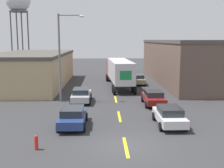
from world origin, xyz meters
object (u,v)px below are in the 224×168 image
Objects in this scene: semi_truck at (119,70)px; fire_hydrant at (36,143)px; parked_car_left_near at (73,116)px; street_lamp at (62,52)px; parked_car_right_near at (169,116)px; parked_car_right_far at (138,79)px; parked_car_right_mid at (154,97)px; water_tower at (18,1)px; parked_car_left_far at (81,95)px.

semi_truck is 15.49× the size of fire_hydrant.
street_lamp is (-1.86, 8.45, 4.38)m from parked_car_left_near.
street_lamp is (-9.07, 8.44, 4.38)m from parked_car_right_near.
parked_car_left_near is 20.84m from parked_car_right_far.
parked_car_right_far is at bearing 50.73° from street_lamp.
parked_car_right_near is 4.90× the size of fire_hydrant.
semi_truck is at bearing 98.86° from parked_car_right_near.
street_lamp is at bearing 90.93° from fire_hydrant.
fire_hydrant is (0.21, -12.91, -4.69)m from street_lamp.
street_lamp is 10.04× the size of fire_hydrant.
water_tower is at bearing 122.23° from parked_car_right_mid.
parked_car_right_near is 9.93m from fire_hydrant.
parked_car_right_far is 25.59m from fire_hydrant.
water_tower reaches higher than street_lamp.
parked_car_right_near is at bearing 26.78° from fire_hydrant.
fire_hydrant is at bearing -108.61° from semi_truck.
fire_hydrant is at bearing -110.26° from parked_car_right_far.
parked_car_right_far is at bearing 90.00° from parked_car_right_near.
street_lamp is (-9.07, -11.10, 4.38)m from parked_car_right_far.
semi_truck reaches higher than parked_car_right_mid.
street_lamp is at bearing -129.27° from parked_car_right_far.
parked_car_right_far is (2.80, 1.56, -1.48)m from semi_truck.
semi_truck is 18.25m from parked_car_right_near.
parked_car_left_near is (-4.40, -17.99, -1.48)m from semi_truck.
parked_car_right_mid is 0.49× the size of street_lamp.
semi_truck is 0.78× the size of water_tower.
fire_hydrant is (-1.65, -12.63, -0.31)m from parked_car_left_far.
street_lamp reaches higher than parked_car_right_far.
parked_car_right_mid is at bearing -11.10° from street_lamp.
parked_car_left_far is 0.49× the size of street_lamp.
parked_car_left_near is 1.00× the size of parked_car_right_far.
parked_car_right_far is at bearing -46.10° from water_tower.
semi_truck is 3.16× the size of parked_car_right_far.
fire_hydrant is (14.68, -48.47, -14.26)m from water_tower.
fire_hydrant is (-8.86, -24.01, -0.31)m from parked_car_right_far.
parked_car_right_mid is at bearing 90.00° from parked_car_right_near.
parked_car_left_near is 0.25× the size of water_tower.
water_tower is at bearing 106.85° from fire_hydrant.
parked_car_left_far is 8.17m from parked_car_left_near.
water_tower is (-23.54, 24.46, 13.95)m from parked_car_right_far.
parked_car_right_near is 13.14m from street_lamp.
semi_truck is 3.16× the size of parked_car_left_far.
parked_car_left_far is at bearing 131.46° from parked_car_right_near.
parked_car_left_far is 1.00× the size of parked_car_right_far.
parked_car_right_far is at bearing 25.58° from semi_truck.
parked_car_left_far is 13.47m from parked_car_right_far.
fire_hydrant is at bearing -89.07° from street_lamp.
fire_hydrant is at bearing -110.35° from parked_car_left_near.
street_lamp is 13.74m from fire_hydrant.
semi_truck reaches higher than parked_car_left_near.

